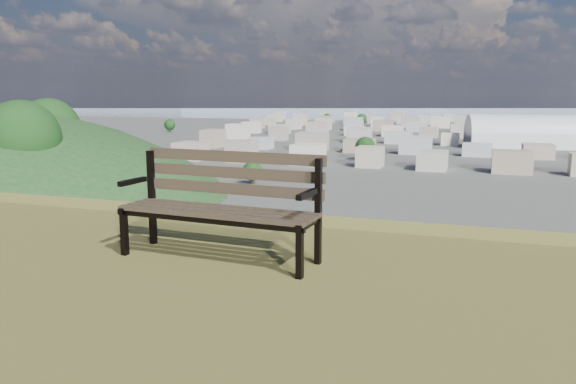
% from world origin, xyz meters
% --- Properties ---
extents(park_bench, '(1.90, 0.72, 0.97)m').
position_xyz_m(park_bench, '(0.74, 2.58, 25.55)').
color(park_bench, '#423726').
rests_on(park_bench, hilltop_mesa).
extents(arena, '(54.17, 31.53, 21.46)m').
position_xyz_m(arena, '(22.22, 296.43, 5.06)').
color(arena, silver).
rests_on(arena, ground).
extents(city_blocks, '(395.00, 361.00, 7.00)m').
position_xyz_m(city_blocks, '(0.00, 394.44, 3.50)').
color(city_blocks, beige).
rests_on(city_blocks, ground).
extents(city_trees, '(406.52, 387.20, 9.98)m').
position_xyz_m(city_trees, '(-26.39, 319.00, 4.83)').
color(city_trees, '#372A1B').
rests_on(city_trees, ground).
extents(bay_water, '(2400.00, 700.00, 0.12)m').
position_xyz_m(bay_water, '(0.00, 900.00, 0.00)').
color(bay_water, '#8897AD').
rests_on(bay_water, ground).
extents(far_hills, '(2050.00, 340.00, 60.00)m').
position_xyz_m(far_hills, '(-60.92, 1402.93, 25.47)').
color(far_hills, '#909DB3').
rests_on(far_hills, ground).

